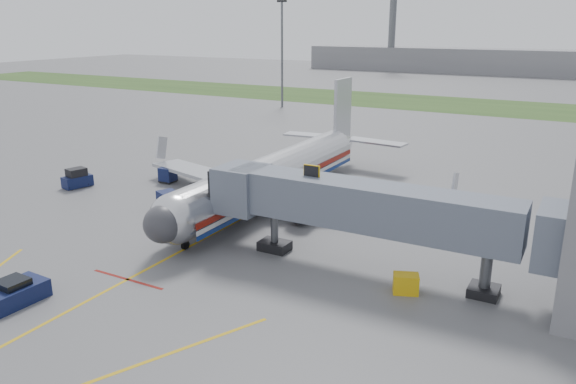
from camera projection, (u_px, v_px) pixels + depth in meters
The scene contains 16 objects.
ground at pixel (168, 258), 40.35m from camera, with size 400.00×400.00×0.00m, color #565659.
grass_strip at pixel (456, 105), 115.81m from camera, with size 300.00×25.00×0.01m, color #2D4C1E.
apron_markings at pixel (87, 301), 34.14m from camera, with size 21.52×50.00×0.01m.
airliner at pixel (274, 175), 52.37m from camera, with size 32.10×35.67×10.25m.
jet_bridge at pixel (363, 207), 37.31m from camera, with size 25.30×4.00×6.90m.
light_mast_left at pixel (282, 52), 109.78m from camera, with size 2.00×0.44×20.40m.
distant_terminal at pixel (482, 61), 186.35m from camera, with size 120.00×14.00×8.00m, color slate.
control_tower at pixel (393, 19), 192.15m from camera, with size 4.00×4.00×30.00m.
pushback_tug at pixel (14, 293), 33.77m from camera, with size 2.39×3.73×1.51m.
baggage_tug at pixel (77, 179), 57.54m from camera, with size 2.12×3.11×1.98m.
baggage_cart_a at pixel (168, 175), 59.25m from camera, with size 1.57×1.57×1.63m.
baggage_cart_b at pixel (168, 200), 50.67m from camera, with size 2.09×2.09×1.71m.
baggage_cart_c at pixel (193, 212), 47.21m from camera, with size 2.12×2.12×1.90m.
belt_loader at pixel (225, 205), 50.31m from camera, with size 2.82×4.64×2.20m.
ground_power_cart at pixel (406, 284), 35.00m from camera, with size 1.83×1.54×1.25m.
ramp_worker at pixel (206, 195), 51.83m from camera, with size 0.70×0.46×1.92m, color #CBE31A.
Camera 1 is at (25.55, -28.45, 16.24)m, focal length 35.00 mm.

